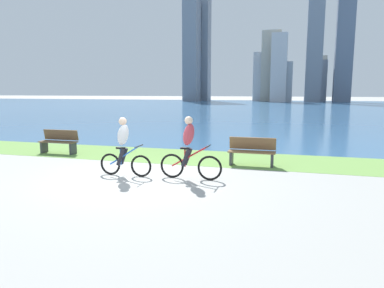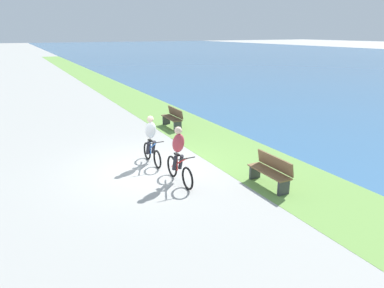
# 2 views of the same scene
# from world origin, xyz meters

# --- Properties ---
(ground_plane) EXTENTS (300.00, 300.00, 0.00)m
(ground_plane) POSITION_xyz_m (0.00, 0.00, 0.00)
(ground_plane) COLOR #9E9E99
(grass_strip_bayside) EXTENTS (120.00, 2.93, 0.01)m
(grass_strip_bayside) POSITION_xyz_m (0.00, 3.40, 0.00)
(grass_strip_bayside) COLOR #6B9947
(grass_strip_bayside) RESTS_ON ground
(cyclist_lead) EXTENTS (1.74, 0.52, 1.72)m
(cyclist_lead) POSITION_xyz_m (1.36, 0.29, 0.84)
(cyclist_lead) COLOR black
(cyclist_lead) RESTS_ON ground
(cyclist_trailing) EXTENTS (1.58, 0.52, 1.66)m
(cyclist_trailing) POSITION_xyz_m (-0.51, 0.14, 0.83)
(cyclist_trailing) COLOR black
(cyclist_trailing) RESTS_ON ground
(bench_near_path) EXTENTS (1.50, 0.47, 0.90)m
(bench_near_path) POSITION_xyz_m (2.81, 2.54, 0.45)
(bench_near_path) COLOR brown
(bench_near_path) RESTS_ON ground
(bench_far_along_path) EXTENTS (1.50, 0.47, 0.90)m
(bench_far_along_path) POSITION_xyz_m (-4.61, 2.77, 0.45)
(bench_far_along_path) COLOR brown
(bench_far_along_path) RESTS_ON ground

